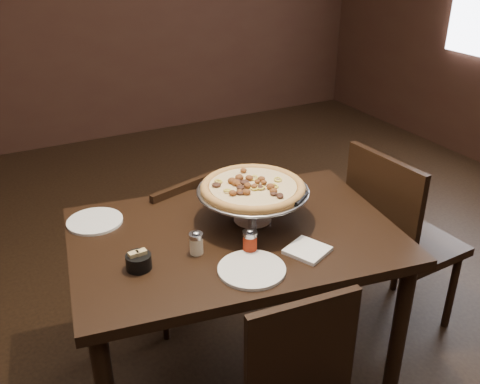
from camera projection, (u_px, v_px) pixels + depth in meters
name	position (u px, v px, depth m)	size (l,w,h in m)	color
room	(280.00, 81.00, 1.86)	(6.04, 7.04, 2.84)	black
dining_table	(235.00, 255.00, 2.16)	(1.39, 1.04, 0.80)	black
pizza_stand	(253.00, 188.00, 2.13)	(0.45, 0.45, 0.19)	#B1B1B8
parmesan_shaker	(196.00, 243.00, 1.96)	(0.05, 0.05, 0.09)	#F2E4BC
pepper_flake_shaker	(250.00, 241.00, 1.97)	(0.06, 0.06, 0.10)	maroon
packet_caddy	(139.00, 261.00, 1.88)	(0.09, 0.09, 0.07)	black
napkin_stack	(307.00, 250.00, 1.99)	(0.14, 0.14, 0.01)	white
plate_left	(95.00, 221.00, 2.18)	(0.23, 0.23, 0.01)	white
plate_near	(252.00, 269.00, 1.88)	(0.24, 0.24, 0.01)	white
serving_spatula	(301.00, 199.00, 2.05)	(0.16, 0.16, 0.02)	#B1B1B8
chair_far	(175.00, 244.00, 2.68)	(0.48, 0.48, 0.83)	black
chair_side	(396.00, 236.00, 2.59)	(0.48, 0.48, 0.98)	black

